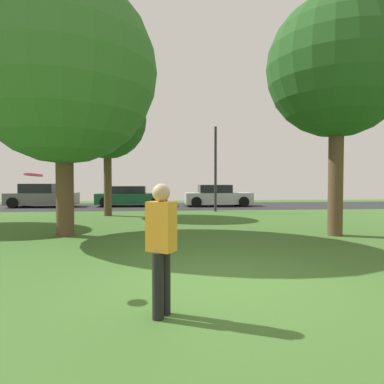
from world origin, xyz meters
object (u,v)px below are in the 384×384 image
object	(u,v)px
oak_tree_center	(107,120)
person_catcher	(161,244)
maple_tree_far	(63,71)
street_lamp_post	(215,169)
frisbee_disc	(33,175)
oak_tree_left	(337,68)
parked_car_grey	(42,196)
parked_car_green	(132,197)
parked_car_silver	(217,196)

from	to	relation	value
oak_tree_center	person_catcher	xyz separation A→B (m)	(2.50, -11.97, -3.56)
maple_tree_far	street_lamp_post	world-z (taller)	maple_tree_far
maple_tree_far	frisbee_disc	distance (m)	6.05
oak_tree_left	parked_car_grey	xyz separation A→B (m)	(-12.64, 11.99, -4.35)
parked_car_green	parked_car_silver	size ratio (longest dim) A/B	1.06
maple_tree_far	person_catcher	size ratio (longest dim) A/B	4.71
oak_tree_center	parked_car_grey	distance (m)	8.39
parked_car_green	parked_car_silver	distance (m)	5.53
maple_tree_far	parked_car_grey	size ratio (longest dim) A/B	1.87
parked_car_green	frisbee_disc	bearing A→B (deg)	-90.02
parked_car_green	street_lamp_post	distance (m)	6.57
street_lamp_post	parked_car_grey	bearing A→B (deg)	158.96
frisbee_disc	parked_car_silver	size ratio (longest dim) A/B	0.09
parked_car_green	parked_car_silver	world-z (taller)	parked_car_silver
maple_tree_far	person_catcher	bearing A→B (deg)	-65.42
frisbee_disc	street_lamp_post	world-z (taller)	street_lamp_post
person_catcher	parked_car_green	size ratio (longest dim) A/B	0.36
frisbee_disc	parked_car_grey	xyz separation A→B (m)	(-5.50, 16.41, -1.09)
oak_tree_left	parked_car_green	bearing A→B (deg)	120.31
oak_tree_center	parked_car_silver	distance (m)	8.98
frisbee_disc	parked_car_grey	distance (m)	17.34
street_lamp_post	person_catcher	bearing A→B (deg)	-101.89
oak_tree_left	maple_tree_far	xyz separation A→B (m)	(-8.10, 0.66, -0.11)
oak_tree_left	maple_tree_far	world-z (taller)	maple_tree_far
maple_tree_far	street_lamp_post	bearing A→B (deg)	52.07
maple_tree_far	parked_car_silver	bearing A→B (deg)	59.72
parked_car_silver	oak_tree_left	bearing A→B (deg)	-82.07
frisbee_disc	parked_car_green	bearing A→B (deg)	89.98
parked_car_grey	frisbee_disc	bearing A→B (deg)	-71.48
parked_car_green	maple_tree_far	bearing A→B (deg)	-94.74
oak_tree_center	parked_car_green	size ratio (longest dim) A/B	1.40
maple_tree_far	parked_car_silver	size ratio (longest dim) A/B	1.81
oak_tree_left	frisbee_disc	xyz separation A→B (m)	(-7.15, -4.42, -3.26)
parked_car_green	parked_car_silver	bearing A→B (deg)	-4.98
person_catcher	parked_car_grey	size ratio (longest dim) A/B	0.40
person_catcher	parked_car_silver	size ratio (longest dim) A/B	0.38
person_catcher	parked_car_green	xyz separation A→B (m)	(-1.91, 17.83, -0.29)
frisbee_disc	person_catcher	bearing A→B (deg)	-31.90
frisbee_disc	parked_car_grey	bearing A→B (deg)	108.52
oak_tree_left	parked_car_silver	bearing A→B (deg)	97.93
oak_tree_left	street_lamp_post	distance (m)	8.81
parked_car_silver	person_catcher	bearing A→B (deg)	-101.70
maple_tree_far	parked_car_green	bearing A→B (deg)	85.26
oak_tree_left	street_lamp_post	size ratio (longest dim) A/B	1.58
oak_tree_left	street_lamp_post	xyz separation A→B (m)	(-2.35, 8.03, -2.76)
parked_car_grey	parked_car_silver	world-z (taller)	parked_car_grey
parked_car_grey	street_lamp_post	size ratio (longest dim) A/B	0.91
maple_tree_far	street_lamp_post	size ratio (longest dim) A/B	1.70
maple_tree_far	frisbee_disc	bearing A→B (deg)	-79.40
parked_car_green	street_lamp_post	size ratio (longest dim) A/B	1.00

